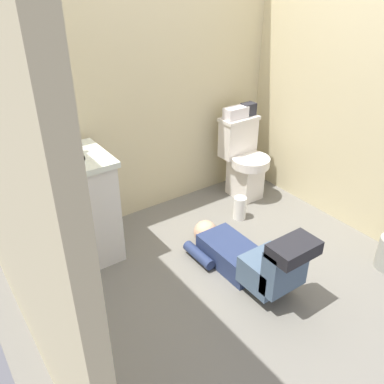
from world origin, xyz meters
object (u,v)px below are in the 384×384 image
object	(u,v)px
toiletry_bag	(248,109)
paper_towel_roll	(240,208)
bottle_clear	(38,145)
bottle_blue	(52,150)
bottle_white	(75,142)
soap_dispenser	(27,151)
tissue_box	(236,113)
toilet	(243,159)
person_plumber	(249,257)
faucet	(55,146)
vanity_cabinet	(72,210)
bottle_pink	(61,143)

from	to	relation	value
toiletry_bag	paper_towel_roll	bearing A→B (deg)	-134.65
bottle_clear	bottle_blue	bearing A→B (deg)	-48.29
bottle_white	soap_dispenser	bearing A→B (deg)	167.15
tissue_box	bottle_blue	bearing A→B (deg)	-177.93
tissue_box	paper_towel_roll	distance (m)	0.85
toilet	person_plumber	size ratio (longest dim) A/B	0.70
tissue_box	toilet	bearing A→B (deg)	-63.57
faucet	tissue_box	size ratio (longest dim) A/B	0.45
soap_dispenser	bottle_clear	bearing A→B (deg)	6.22
paper_towel_roll	bottle_blue	bearing A→B (deg)	165.97
toilet	person_plumber	bearing A→B (deg)	-128.89
toiletry_bag	paper_towel_roll	size ratio (longest dim) A/B	0.60
tissue_box	bottle_clear	world-z (taller)	bottle_clear
faucet	bottle_white	size ratio (longest dim) A/B	0.62
tissue_box	person_plumber	bearing A→B (deg)	-124.69
vanity_cabinet	bottle_white	size ratio (longest dim) A/B	5.08
bottle_blue	tissue_box	bearing A→B (deg)	2.07
bottle_clear	bottle_white	world-z (taller)	bottle_clear
toilet	bottle_pink	world-z (taller)	bottle_pink
tissue_box	bottle_pink	world-z (taller)	bottle_pink
toiletry_bag	bottle_blue	distance (m)	1.81
tissue_box	bottle_blue	size ratio (longest dim) A/B	1.75
person_plumber	toiletry_bag	size ratio (longest dim) A/B	8.59
bottle_pink	paper_towel_roll	size ratio (longest dim) A/B	0.87
toilet	bottle_clear	distance (m)	1.85
bottle_blue	bottle_pink	xyz separation A→B (m)	(0.07, 0.02, 0.03)
soap_dispenser	bottle_blue	size ratio (longest dim) A/B	1.32
faucet	paper_towel_roll	distance (m)	1.62
faucet	paper_towel_roll	world-z (taller)	faucet
faucet	toiletry_bag	world-z (taller)	faucet
faucet	person_plumber	xyz separation A→B (m)	(0.90, -1.06, -0.69)
bottle_white	paper_towel_roll	size ratio (longest dim) A/B	0.78
tissue_box	bottle_blue	xyz separation A→B (m)	(-1.66, -0.06, 0.08)
paper_towel_roll	bottle_white	bearing A→B (deg)	164.37
person_plumber	paper_towel_roll	bearing A→B (deg)	53.56
vanity_cabinet	bottle_pink	distance (m)	0.50
bottle_blue	vanity_cabinet	bearing A→B (deg)	-50.66
bottle_pink	paper_towel_roll	distance (m)	1.60
toiletry_bag	toilet	bearing A→B (deg)	-139.23
bottle_pink	paper_towel_roll	xyz separation A→B (m)	(1.33, -0.37, -0.81)
toilet	bottle_pink	distance (m)	1.72
tissue_box	bottle_clear	size ratio (longest dim) A/B	1.29
faucet	soap_dispenser	xyz separation A→B (m)	(-0.19, -0.02, 0.02)
soap_dispenser	bottle_blue	xyz separation A→B (m)	(0.15, -0.07, -0.01)
faucet	toiletry_bag	distance (m)	1.76
person_plumber	bottle_blue	size ratio (longest dim) A/B	8.48
toiletry_bag	bottle_blue	world-z (taller)	bottle_blue
bottle_clear	bottle_blue	world-z (taller)	bottle_clear
toilet	vanity_cabinet	world-z (taller)	vanity_cabinet
tissue_box	bottle_white	size ratio (longest dim) A/B	1.36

